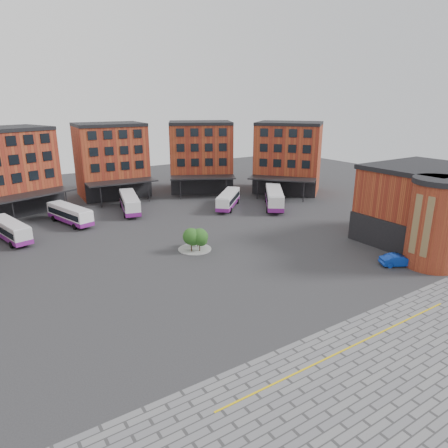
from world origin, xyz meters
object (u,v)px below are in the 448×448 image
tree_island (196,238)px  bus_c (70,214)px  bus_d (130,202)px  bus_b (10,230)px  blue_car (399,260)px  bus_f (274,197)px  bus_e (228,199)px

tree_island → bus_c: bearing=117.2°
bus_c → bus_d: bus_d is taller
bus_b → bus_d: bus_d is taller
bus_d → blue_car: size_ratio=2.63×
bus_f → blue_car: bearing=-63.1°
bus_b → blue_car: bus_b is taller
bus_b → bus_f: 43.25m
blue_car → tree_island: bearing=74.3°
bus_b → tree_island: bearing=-55.2°
bus_b → bus_e: (35.55, -1.90, 0.03)m
bus_c → bus_e: bus_c is taller
bus_b → bus_f: size_ratio=0.92×
bus_c → blue_car: bearing=-69.1°
bus_e → bus_f: (7.25, -4.30, 0.27)m
bus_b → bus_f: bus_f is taller
bus_d → bus_e: size_ratio=1.27×
bus_e → blue_car: bearing=-40.7°
blue_car → bus_f: bearing=19.0°
bus_b → bus_f: (42.80, -6.21, 0.30)m
bus_e → blue_car: size_ratio=2.07×
bus_b → bus_e: bearing=-16.5°
bus_c → bus_e: 27.23m
tree_island → bus_e: size_ratio=0.49×
tree_island → bus_d: size_ratio=0.38×
bus_b → bus_e: bus_e is taller
bus_d → bus_f: (23.40, -11.41, 0.14)m
blue_car → bus_e: bearing=32.6°
blue_car → bus_c: bearing=65.3°
bus_f → tree_island: bearing=-116.4°
bus_f → blue_car: bus_f is taller
bus_e → tree_island: bearing=-89.0°
tree_island → bus_c: size_ratio=0.41×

